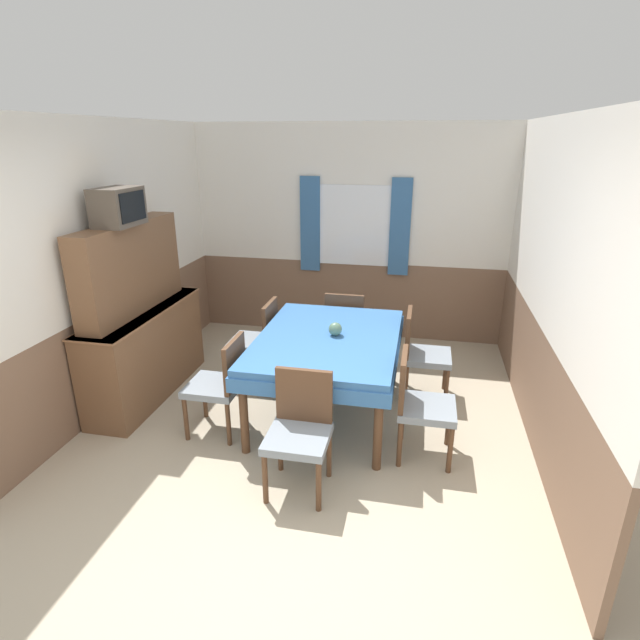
{
  "coord_description": "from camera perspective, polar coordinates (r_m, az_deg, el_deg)",
  "views": [
    {
      "loc": [
        0.91,
        -2.29,
        2.43
      ],
      "look_at": [
        0.07,
        1.74,
        0.91
      ],
      "focal_mm": 28.0,
      "sensor_mm": 36.0,
      "label": 1
    }
  ],
  "objects": [
    {
      "name": "ground_plane",
      "position": [
        3.46,
        -7.77,
        -24.63
      ],
      "size": [
        16.0,
        16.0,
        0.0
      ],
      "primitive_type": "plane",
      "color": "tan"
    },
    {
      "name": "wall_back",
      "position": [
        6.24,
        3.26,
        9.81
      ],
      "size": [
        4.23,
        0.09,
        2.6
      ],
      "color": "white",
      "rests_on": "ground_plane"
    },
    {
      "name": "wall_left",
      "position": [
        5.17,
        -22.14,
        6.1
      ],
      "size": [
        0.05,
        4.16,
        2.6
      ],
      "color": "white",
      "rests_on": "ground_plane"
    },
    {
      "name": "wall_right",
      "position": [
        4.44,
        24.75,
        3.57
      ],
      "size": [
        0.05,
        4.16,
        2.6
      ],
      "color": "white",
      "rests_on": "ground_plane"
    },
    {
      "name": "dining_table",
      "position": [
        4.47,
        0.9,
        -3.1
      ],
      "size": [
        1.26,
        1.7,
        0.76
      ],
      "color": "#386BA8",
      "rests_on": "ground_plane"
    },
    {
      "name": "chair_left_far",
      "position": [
        5.19,
        -7.05,
        -2.04
      ],
      "size": [
        0.44,
        0.44,
        0.87
      ],
      "rotation": [
        0.0,
        0.0,
        1.57
      ],
      "color": "brown",
      "rests_on": "ground_plane"
    },
    {
      "name": "chair_head_window",
      "position": [
        5.5,
        2.96,
        -0.6
      ],
      "size": [
        0.44,
        0.44,
        0.87
      ],
      "color": "brown",
      "rests_on": "ground_plane"
    },
    {
      "name": "chair_head_near",
      "position": [
        3.65,
        -2.31,
        -12.16
      ],
      "size": [
        0.44,
        0.44,
        0.87
      ],
      "rotation": [
        0.0,
        0.0,
        3.14
      ],
      "color": "brown",
      "rests_on": "ground_plane"
    },
    {
      "name": "chair_right_near",
      "position": [
        4.03,
        11.25,
        -9.15
      ],
      "size": [
        0.44,
        0.44,
        0.87
      ],
      "rotation": [
        0.0,
        0.0,
        4.71
      ],
      "color": "brown",
      "rests_on": "ground_plane"
    },
    {
      "name": "chair_left_near",
      "position": [
        4.34,
        -11.26,
        -6.95
      ],
      "size": [
        0.44,
        0.44,
        0.87
      ],
      "rotation": [
        0.0,
        0.0,
        1.57
      ],
      "color": "brown",
      "rests_on": "ground_plane"
    },
    {
      "name": "chair_right_far",
      "position": [
        4.94,
        11.49,
        -3.5
      ],
      "size": [
        0.44,
        0.44,
        0.87
      ],
      "rotation": [
        0.0,
        0.0,
        4.71
      ],
      "color": "brown",
      "rests_on": "ground_plane"
    },
    {
      "name": "sideboard",
      "position": [
        5.1,
        -19.76,
        -0.72
      ],
      "size": [
        0.46,
        1.61,
        1.71
      ],
      "color": "brown",
      "rests_on": "ground_plane"
    },
    {
      "name": "tv",
      "position": [
        4.7,
        -22.08,
        11.9
      ],
      "size": [
        0.29,
        0.45,
        0.32
      ],
      "color": "#51473D",
      "rests_on": "sideboard"
    },
    {
      "name": "vase",
      "position": [
        4.43,
        1.76,
        -1.05
      ],
      "size": [
        0.12,
        0.12,
        0.12
      ],
      "color": "slate",
      "rests_on": "dining_table"
    }
  ]
}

